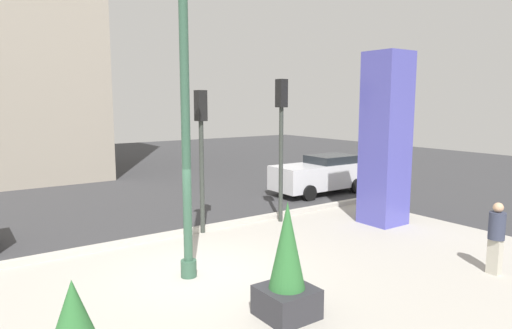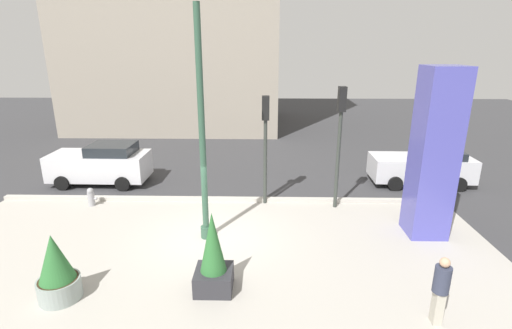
% 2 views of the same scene
% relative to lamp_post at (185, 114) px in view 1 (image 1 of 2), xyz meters
% --- Properties ---
extents(ground_plane, '(60.00, 60.00, 0.00)m').
position_rel_lamp_post_xyz_m(ground_plane, '(0.21, 3.93, -3.70)').
color(ground_plane, '#38383A').
extents(plaza_pavement, '(18.00, 10.00, 0.02)m').
position_rel_lamp_post_xyz_m(plaza_pavement, '(0.21, -2.07, -3.70)').
color(plaza_pavement, '#ADA89E').
rests_on(plaza_pavement, ground_plane).
extents(curb_strip, '(18.00, 0.24, 0.16)m').
position_rel_lamp_post_xyz_m(curb_strip, '(0.21, 3.05, -3.62)').
color(curb_strip, '#B7B2A8').
rests_on(curb_strip, ground_plane).
extents(lamp_post, '(0.44, 0.44, 7.58)m').
position_rel_lamp_post_xyz_m(lamp_post, '(0.00, 0.00, 0.00)').
color(lamp_post, '#335642').
rests_on(lamp_post, ground_plane).
extents(art_pillar_blue, '(1.21, 1.21, 5.54)m').
position_rel_lamp_post_xyz_m(art_pillar_blue, '(7.31, 0.48, -0.93)').
color(art_pillar_blue, '#4C4CAD').
rests_on(art_pillar_blue, ground_plane).
extents(potted_plant_curbside, '(0.97, 0.97, 2.19)m').
position_rel_lamp_post_xyz_m(potted_plant_curbside, '(0.61, -2.78, -2.79)').
color(potted_plant_curbside, '#2D2D33').
rests_on(potted_plant_curbside, ground_plane).
extents(traffic_light_far_side, '(0.28, 0.42, 4.31)m').
position_rel_lamp_post_xyz_m(traffic_light_far_side, '(1.94, 2.92, -0.77)').
color(traffic_light_far_side, '#333833').
rests_on(traffic_light_far_side, ground_plane).
extents(traffic_light_corner, '(0.28, 0.42, 4.69)m').
position_rel_lamp_post_xyz_m(traffic_light_corner, '(4.70, 2.58, -0.54)').
color(traffic_light_corner, '#333833').
rests_on(traffic_light_corner, ground_plane).
extents(car_curb_west, '(4.44, 2.02, 1.64)m').
position_rel_lamp_post_xyz_m(car_curb_west, '(9.09, 5.28, -2.86)').
color(car_curb_west, silver).
rests_on(car_curb_west, ground_plane).
extents(pedestrian_by_curb, '(0.37, 0.37, 1.70)m').
position_rel_lamp_post_xyz_m(pedestrian_by_curb, '(5.87, -3.92, -2.76)').
color(pedestrian_by_curb, '#B2AD9E').
rests_on(pedestrian_by_curb, ground_plane).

